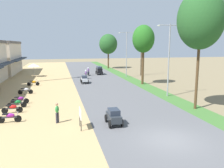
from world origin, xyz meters
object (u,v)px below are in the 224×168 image
at_px(motorbike_foreground_rider, 86,75).
at_px(motorbike_ahead_second, 88,72).
at_px(streetlamp_near, 169,56).
at_px(median_tree_second, 143,39).
at_px(utility_pole_near, 141,50).
at_px(parked_motorbike_nearest, 10,117).
at_px(median_tree_nearest, 201,20).
at_px(median_tree_third, 108,44).
at_px(parked_motorbike_second, 12,108).
at_px(parked_motorbike_fifth, 26,90).
at_px(car_van_black, 99,70).
at_px(car_sedan_silver, 84,79).
at_px(street_signboard, 80,115).
at_px(parked_motorbike_sixth, 33,82).
at_px(vendor_umbrella, 34,65).
at_px(pedestrian_on_shoulder, 57,112).
at_px(parked_motorbike_fourth, 20,99).
at_px(parked_motorbike_third, 17,103).
at_px(car_hatchback_charcoal, 114,116).

distance_m(motorbike_foreground_rider, motorbike_ahead_second, 4.56).
distance_m(streetlamp_near, motorbike_foreground_rider, 18.35).
height_order(median_tree_second, streetlamp_near, median_tree_second).
bearing_deg(utility_pole_near, parked_motorbike_nearest, -129.05).
distance_m(median_tree_second, motorbike_ahead_second, 15.04).
height_order(median_tree_nearest, median_tree_third, median_tree_nearest).
height_order(parked_motorbike_second, parked_motorbike_fifth, same).
bearing_deg(parked_motorbike_second, car_van_black, 63.68).
distance_m(median_tree_third, car_sedan_silver, 24.42).
height_order(median_tree_nearest, car_sedan_silver, median_tree_nearest).
distance_m(median_tree_nearest, median_tree_second, 14.39).
bearing_deg(street_signboard, parked_motorbike_second, 136.80).
bearing_deg(parked_motorbike_fifth, parked_motorbike_sixth, 86.76).
height_order(median_tree_third, streetlamp_near, median_tree_third).
distance_m(median_tree_second, utility_pole_near, 10.94).
bearing_deg(vendor_umbrella, median_tree_second, -35.93).
relative_size(car_sedan_silver, motorbike_ahead_second, 1.26).
bearing_deg(parked_motorbike_fifth, car_van_black, 53.59).
xyz_separation_m(street_signboard, pedestrian_on_shoulder, (-1.65, 1.68, -0.14)).
relative_size(parked_motorbike_fifth, pedestrian_on_shoulder, 1.11).
bearing_deg(median_tree_nearest, streetlamp_near, 90.96).
relative_size(street_signboard, median_tree_second, 0.17).
bearing_deg(car_sedan_silver, parked_motorbike_sixth, -175.94).
relative_size(parked_motorbike_fourth, utility_pole_near, 0.18).
distance_m(parked_motorbike_second, car_van_black, 27.74).
bearing_deg(parked_motorbike_fourth, parked_motorbike_third, -91.52).
xyz_separation_m(parked_motorbike_fifth, median_tree_second, (16.83, 3.63, 6.41)).
bearing_deg(pedestrian_on_shoulder, motorbike_ahead_second, 77.72).
height_order(parked_motorbike_second, median_tree_nearest, median_tree_nearest).
xyz_separation_m(parked_motorbike_fourth, pedestrian_on_shoulder, (3.78, -6.88, 0.41)).
height_order(parked_motorbike_nearest, street_signboard, street_signboard).
distance_m(street_signboard, streetlamp_near, 14.52).
bearing_deg(parked_motorbike_fourth, street_signboard, -57.59).
bearing_deg(parked_motorbike_third, vendor_umbrella, 91.51).
xyz_separation_m(parked_motorbike_third, motorbike_foreground_rider, (8.76, 17.50, 0.30)).
distance_m(streetlamp_near, car_hatchback_charcoal, 12.58).
height_order(parked_motorbike_third, streetlamp_near, streetlamp_near).
xyz_separation_m(pedestrian_on_shoulder, median_tree_second, (12.94, 15.46, 6.00)).
height_order(parked_motorbike_fifth, streetlamp_near, streetlamp_near).
bearing_deg(parked_motorbike_fifth, motorbike_ahead_second, 57.56).
height_order(median_tree_second, median_tree_third, median_tree_second).
xyz_separation_m(parked_motorbike_nearest, car_sedan_silver, (7.82, 17.48, 0.19)).
distance_m(parked_motorbike_third, streetlamp_near, 17.27).
distance_m(parked_motorbike_sixth, car_hatchback_charcoal, 20.74).
bearing_deg(parked_motorbike_second, street_signboard, -43.20).
distance_m(vendor_umbrella, streetlamp_near, 27.51).
xyz_separation_m(vendor_umbrella, car_sedan_silver, (8.59, -9.69, -1.57)).
height_order(median_tree_second, car_hatchback_charcoal, median_tree_second).
bearing_deg(parked_motorbike_fourth, motorbike_ahead_second, 64.53).
distance_m(pedestrian_on_shoulder, median_tree_nearest, 14.94).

